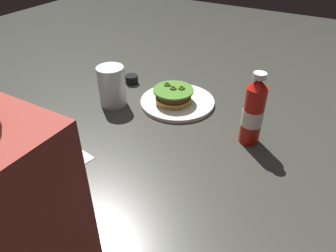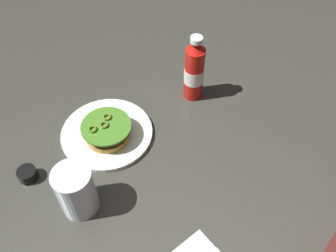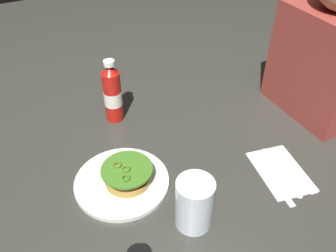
{
  "view_description": "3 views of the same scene",
  "coord_description": "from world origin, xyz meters",
  "px_view_note": "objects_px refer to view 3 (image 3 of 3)",
  "views": [
    {
      "loc": [
        -0.41,
        0.68,
        0.55
      ],
      "look_at": [
        -0.05,
        0.06,
        0.05
      ],
      "focal_mm": 33.57,
      "sensor_mm": 36.0,
      "label": 1
    },
    {
      "loc": [
        0.4,
        0.4,
        0.8
      ],
      "look_at": [
        -0.05,
        0.01,
        0.09
      ],
      "focal_mm": 39.29,
      "sensor_mm": 36.0,
      "label": 2
    },
    {
      "loc": [
        0.65,
        -0.32,
        0.72
      ],
      "look_at": [
        -0.04,
        0.03,
        0.08
      ],
      "focal_mm": 37.91,
      "sensor_mm": 36.0,
      "label": 3
    }
  ],
  "objects_px": {
    "water_glass": "(194,203)",
    "spoon_utensil": "(287,178)",
    "fork_utensil": "(297,172)",
    "dinner_plate": "(122,182)",
    "napkin": "(281,171)",
    "burger_sandwich": "(127,175)",
    "ketchup_bottle": "(113,94)",
    "butter_knife": "(274,180)",
    "diner_person": "(327,49)"
  },
  "relations": [
    {
      "from": "ketchup_bottle",
      "to": "diner_person",
      "type": "bearing_deg",
      "value": 68.38
    },
    {
      "from": "butter_knife",
      "to": "fork_utensil",
      "type": "relative_size",
      "value": 1.11
    },
    {
      "from": "diner_person",
      "to": "napkin",
      "type": "bearing_deg",
      "value": -56.35
    },
    {
      "from": "dinner_plate",
      "to": "water_glass",
      "type": "xyz_separation_m",
      "value": [
        0.19,
        0.11,
        0.06
      ]
    },
    {
      "from": "butter_knife",
      "to": "diner_person",
      "type": "bearing_deg",
      "value": 122.79
    },
    {
      "from": "water_glass",
      "to": "butter_knife",
      "type": "distance_m",
      "value": 0.27
    },
    {
      "from": "diner_person",
      "to": "spoon_utensil",
      "type": "bearing_deg",
      "value": -52.97
    },
    {
      "from": "napkin",
      "to": "butter_knife",
      "type": "relative_size",
      "value": 0.88
    },
    {
      "from": "napkin",
      "to": "spoon_utensil",
      "type": "bearing_deg",
      "value": -9.86
    },
    {
      "from": "ketchup_bottle",
      "to": "spoon_utensil",
      "type": "bearing_deg",
      "value": 34.77
    },
    {
      "from": "napkin",
      "to": "fork_utensil",
      "type": "bearing_deg",
      "value": 53.57
    },
    {
      "from": "water_glass",
      "to": "spoon_utensil",
      "type": "bearing_deg",
      "value": 90.69
    },
    {
      "from": "napkin",
      "to": "diner_person",
      "type": "xyz_separation_m",
      "value": [
        -0.19,
        0.29,
        0.22
      ]
    },
    {
      "from": "napkin",
      "to": "spoon_utensil",
      "type": "relative_size",
      "value": 0.97
    },
    {
      "from": "napkin",
      "to": "fork_utensil",
      "type": "distance_m",
      "value": 0.04
    },
    {
      "from": "napkin",
      "to": "burger_sandwich",
      "type": "bearing_deg",
      "value": -110.47
    },
    {
      "from": "ketchup_bottle",
      "to": "diner_person",
      "type": "height_order",
      "value": "diner_person"
    },
    {
      "from": "dinner_plate",
      "to": "water_glass",
      "type": "height_order",
      "value": "water_glass"
    },
    {
      "from": "napkin",
      "to": "diner_person",
      "type": "distance_m",
      "value": 0.41
    },
    {
      "from": "diner_person",
      "to": "burger_sandwich",
      "type": "bearing_deg",
      "value": -86.37
    },
    {
      "from": "burger_sandwich",
      "to": "fork_utensil",
      "type": "relative_size",
      "value": 0.71
    },
    {
      "from": "fork_utensil",
      "to": "napkin",
      "type": "bearing_deg",
      "value": -126.43
    },
    {
      "from": "spoon_utensil",
      "to": "fork_utensil",
      "type": "bearing_deg",
      "value": 95.57
    },
    {
      "from": "spoon_utensil",
      "to": "diner_person",
      "type": "relative_size",
      "value": 0.38
    },
    {
      "from": "ketchup_bottle",
      "to": "diner_person",
      "type": "relative_size",
      "value": 0.42
    },
    {
      "from": "burger_sandwich",
      "to": "diner_person",
      "type": "xyz_separation_m",
      "value": [
        -0.04,
        0.68,
        0.18
      ]
    },
    {
      "from": "dinner_plate",
      "to": "water_glass",
      "type": "relative_size",
      "value": 1.88
    },
    {
      "from": "dinner_plate",
      "to": "spoon_utensil",
      "type": "bearing_deg",
      "value": 65.39
    },
    {
      "from": "burger_sandwich",
      "to": "butter_knife",
      "type": "relative_size",
      "value": 0.64
    },
    {
      "from": "burger_sandwich",
      "to": "ketchup_bottle",
      "type": "relative_size",
      "value": 0.63
    },
    {
      "from": "spoon_utensil",
      "to": "fork_utensil",
      "type": "xyz_separation_m",
      "value": [
        -0.0,
        0.04,
        0.0
      ]
    },
    {
      "from": "dinner_plate",
      "to": "ketchup_bottle",
      "type": "distance_m",
      "value": 0.3
    },
    {
      "from": "dinner_plate",
      "to": "spoon_utensil",
      "type": "distance_m",
      "value": 0.44
    },
    {
      "from": "dinner_plate",
      "to": "ketchup_bottle",
      "type": "xyz_separation_m",
      "value": [
        -0.28,
        0.08,
        0.09
      ]
    },
    {
      "from": "ketchup_bottle",
      "to": "napkin",
      "type": "bearing_deg",
      "value": 36.97
    },
    {
      "from": "burger_sandwich",
      "to": "spoon_utensil",
      "type": "bearing_deg",
      "value": 65.62
    },
    {
      "from": "burger_sandwich",
      "to": "ketchup_bottle",
      "type": "distance_m",
      "value": 0.3
    },
    {
      "from": "ketchup_bottle",
      "to": "burger_sandwich",
      "type": "bearing_deg",
      "value": -13.47
    },
    {
      "from": "spoon_utensil",
      "to": "fork_utensil",
      "type": "height_order",
      "value": "same"
    },
    {
      "from": "water_glass",
      "to": "napkin",
      "type": "height_order",
      "value": "water_glass"
    },
    {
      "from": "butter_knife",
      "to": "diner_person",
      "type": "relative_size",
      "value": 0.42
    },
    {
      "from": "spoon_utensil",
      "to": "burger_sandwich",
      "type": "bearing_deg",
      "value": -114.38
    },
    {
      "from": "fork_utensil",
      "to": "diner_person",
      "type": "relative_size",
      "value": 0.38
    },
    {
      "from": "diner_person",
      "to": "dinner_plate",
      "type": "bearing_deg",
      "value": -87.14
    },
    {
      "from": "dinner_plate",
      "to": "fork_utensil",
      "type": "height_order",
      "value": "dinner_plate"
    },
    {
      "from": "spoon_utensil",
      "to": "diner_person",
      "type": "xyz_separation_m",
      "value": [
        -0.22,
        0.29,
        0.22
      ]
    },
    {
      "from": "ketchup_bottle",
      "to": "fork_utensil",
      "type": "xyz_separation_m",
      "value": [
        0.46,
        0.36,
        -0.09
      ]
    },
    {
      "from": "fork_utensil",
      "to": "butter_knife",
      "type": "bearing_deg",
      "value": -94.34
    },
    {
      "from": "water_glass",
      "to": "dinner_plate",
      "type": "bearing_deg",
      "value": -149.6
    },
    {
      "from": "dinner_plate",
      "to": "burger_sandwich",
      "type": "distance_m",
      "value": 0.03
    }
  ]
}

